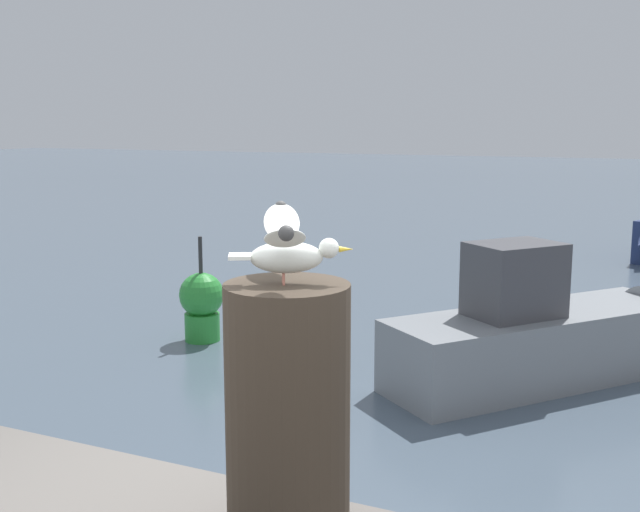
{
  "coord_description": "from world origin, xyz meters",
  "views": [
    {
      "loc": [
        1.45,
        -2.42,
        2.73
      ],
      "look_at": [
        0.35,
        -0.03,
        2.28
      ],
      "focal_mm": 43.8,
      "sensor_mm": 36.0,
      "label": 1
    }
  ],
  "objects": [
    {
      "name": "mooring_post",
      "position": [
        0.35,
        -0.28,
        1.81
      ],
      "size": [
        0.4,
        0.4,
        0.84
      ],
      "primitive_type": "cylinder",
      "color": "#382D23",
      "rests_on": "harbor_quay"
    },
    {
      "name": "boat_grey",
      "position": [
        0.46,
        6.1,
        0.47
      ],
      "size": [
        3.38,
        3.91,
        1.56
      ],
      "color": "gray",
      "rests_on": "ground_plane"
    },
    {
      "name": "seagull",
      "position": [
        0.35,
        -0.28,
        2.35
      ],
      "size": [
        0.43,
        0.65,
        0.23
      ],
      "color": "#C67260",
      "rests_on": "mooring_post"
    },
    {
      "name": "channel_buoy",
      "position": [
        -3.89,
        5.63,
        0.48
      ],
      "size": [
        0.56,
        0.56,
        1.33
      ],
      "color": "green",
      "rests_on": "ground_plane"
    }
  ]
}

